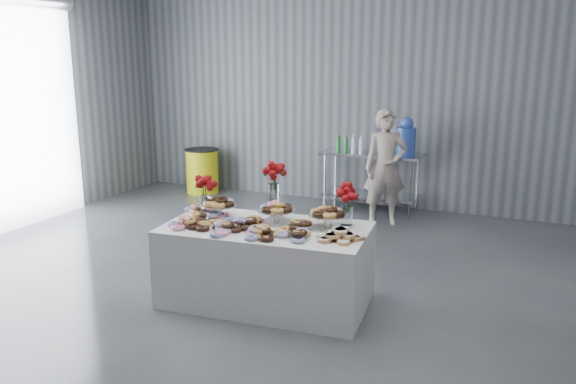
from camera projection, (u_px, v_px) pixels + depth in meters
name	position (u px, v px, depth m)	size (l,w,h in m)	color
ground	(218.00, 318.00, 5.06)	(9.00, 9.00, 0.00)	#383B3F
room_walls	(184.00, 13.00, 4.61)	(8.04, 9.04, 4.02)	slate
display_table	(266.00, 264.00, 5.32)	(1.90, 1.00, 0.75)	white
prep_table	(371.00, 171.00, 8.46)	(1.50, 0.60, 0.90)	silver
donut_mounds	(264.00, 223.00, 5.17)	(1.80, 0.80, 0.09)	gold
cake_stand_left	(219.00, 203.00, 5.50)	(0.36, 0.36, 0.17)	silver
cake_stand_mid	(276.00, 209.00, 5.32)	(0.36, 0.36, 0.17)	silver
cake_stand_right	(327.00, 213.00, 5.17)	(0.36, 0.36, 0.17)	silver
danish_pile	(341.00, 233.00, 4.85)	(0.48, 0.48, 0.11)	white
bouquet_left	(204.00, 184.00, 5.62)	(0.26, 0.26, 0.42)	white
bouquet_right	(347.00, 194.00, 5.22)	(0.26, 0.26, 0.42)	white
bouquet_center	(273.00, 179.00, 5.48)	(0.26, 0.26, 0.57)	silver
water_jug	(406.00, 138.00, 8.14)	(0.28, 0.28, 0.55)	#3F68D8
drink_bottles	(350.00, 143.00, 8.40)	(0.54, 0.08, 0.27)	#268C33
person	(385.00, 168.00, 7.76)	(0.59, 0.38, 1.61)	#CC8C93
trash_barrel	(202.00, 171.00, 9.69)	(0.59, 0.59, 0.76)	yellow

